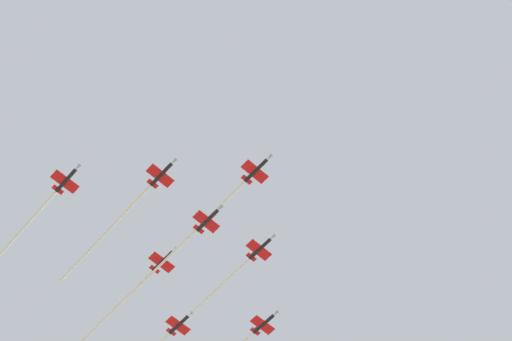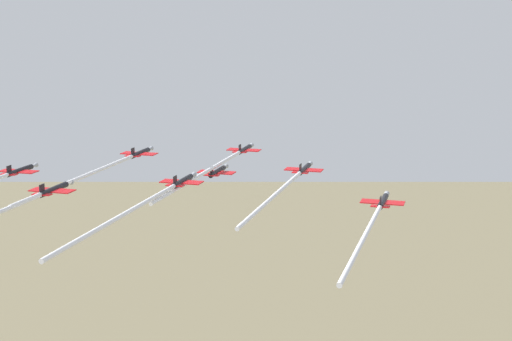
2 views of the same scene
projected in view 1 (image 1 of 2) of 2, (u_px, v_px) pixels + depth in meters
The scene contains 6 objects.
jet_lead at pixel (212, 214), 204.82m from camera, with size 62.31×11.68×2.31m.
jet_port_inner at pixel (223, 283), 216.75m from camera, with size 57.08×11.00×2.31m.
jet_starboard_inner at pixel (128, 210), 204.03m from camera, with size 54.15×10.62×2.31m.
jet_port_outer at pixel (208, 220), 204.06m from camera, with size 11.16×8.22×2.31m.
jet_center_rear at pixel (36, 214), 203.08m from camera, with size 52.39×10.39×2.31m.
jet_port_trail at pixel (129, 294), 217.82m from camera, with size 56.52×10.93×2.31m.
Camera 1 is at (57.47, -73.15, 2.10)m, focal length 50.20 mm.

